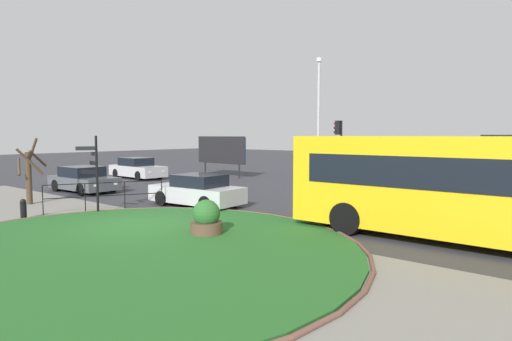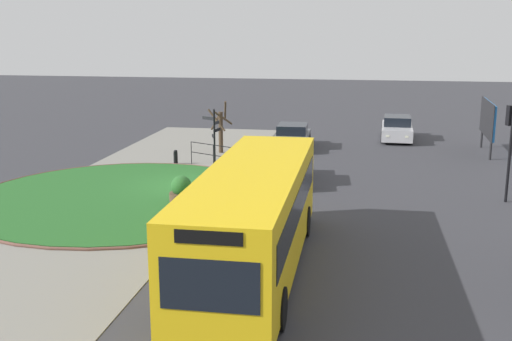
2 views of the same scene
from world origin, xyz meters
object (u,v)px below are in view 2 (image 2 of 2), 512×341
car_near_lane (397,129)px  traffic_light_near (510,132)px  bollard_foreground (176,157)px  car_far_lane (287,167)px  street_tree_bare (221,128)px  billboard_right (488,119)px  signpost_directional (214,135)px  car_trailing (292,137)px  planter_near_signpost (182,191)px  bus_yellow (254,217)px

car_near_lane → traffic_light_near: (13.82, 3.57, 2.13)m
bollard_foreground → car_far_lane: car_far_lane is taller
street_tree_bare → bollard_foreground: bearing=-26.2°
billboard_right → signpost_directional: bearing=-61.8°
bollard_foreground → traffic_light_near: bearing=73.5°
signpost_directional → bollard_foreground: signpost_directional is taller
bollard_foreground → car_trailing: (-5.53, 5.30, 0.25)m
billboard_right → planter_near_signpost: 18.65m
signpost_directional → planter_near_signpost: bearing=1.1°
billboard_right → street_tree_bare: bearing=-77.9°
signpost_directional → bus_yellow: bearing=18.4°
bollard_foreground → signpost_directional: bearing=67.3°
bus_yellow → car_far_lane: (-10.77, -0.40, -0.98)m
signpost_directional → traffic_light_near: bearing=74.7°
bus_yellow → street_tree_bare: bus_yellow is taller
traffic_light_near → bollard_foreground: bearing=57.0°
bollard_foreground → car_far_lane: (2.63, 6.00, 0.26)m
billboard_right → bollard_foreground: bearing=-67.9°
car_near_lane → signpost_directional: bearing=-39.4°
bus_yellow → car_far_lane: 10.83m
street_tree_bare → planter_near_signpost: bearing=4.3°
bollard_foreground → street_tree_bare: (-3.24, 1.60, 1.01)m
bus_yellow → car_far_lane: bearing=-178.2°
signpost_directional → traffic_light_near: size_ratio=0.79×
billboard_right → traffic_light_near: bearing=-3.4°
bus_yellow → car_far_lane: bus_yellow is taller
car_near_lane → car_trailing: car_near_lane is taller
signpost_directional → planter_near_signpost: signpost_directional is taller
planter_near_signpost → billboard_right: bearing=132.8°
bollard_foreground → planter_near_signpost: planter_near_signpost is taller
planter_near_signpost → street_tree_bare: (-10.20, -0.77, 0.90)m
signpost_directional → planter_near_signpost: size_ratio=2.70×
car_near_lane → billboard_right: (3.71, 4.62, 1.23)m
car_near_lane → street_tree_bare: street_tree_bare is taller
signpost_directional → street_tree_bare: bearing=-171.1°
planter_near_signpost → bollard_foreground: bearing=-161.2°
bollard_foreground → billboard_right: billboard_right is taller
bollard_foreground → billboard_right: size_ratio=0.15×
car_far_lane → billboard_right: bearing=-54.5°
car_far_lane → street_tree_bare: size_ratio=1.45×
car_near_lane → billboard_right: 6.05m
car_trailing → traffic_light_near: bearing=42.7°
car_far_lane → traffic_light_near: (1.80, 8.97, 2.16)m
traffic_light_near → street_tree_bare: bearing=43.6°
car_near_lane → street_tree_bare: 11.59m
bollard_foreground → traffic_light_near: traffic_light_near is taller
car_far_lane → car_trailing: 8.18m
traffic_light_near → billboard_right: (-10.11, 1.05, -0.90)m
car_far_lane → bus_yellow: bearing=178.0°
traffic_light_near → billboard_right: traffic_light_near is taller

